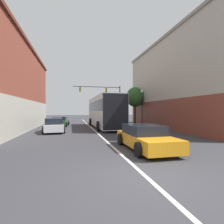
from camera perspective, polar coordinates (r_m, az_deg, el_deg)
name	(u,v)px	position (r m, az deg, el deg)	size (l,w,h in m)	color
ground_plane	(145,176)	(5.89, 10.65, -19.73)	(160.00, 160.00, 0.00)	#38383D
lane_center_line	(92,128)	(20.21, -6.47, -5.34)	(0.14, 41.82, 0.01)	silver
building_right_storefront	(187,84)	(22.66, 23.38, 8.42)	(7.40, 18.63, 10.18)	#B7B2A3
bus	(104,111)	(20.91, -2.57, 0.46)	(2.91, 10.96, 3.66)	#B7B7BC
hatchback_foreground	(145,137)	(9.50, 10.64, -8.12)	(2.14, 4.63, 1.27)	orange
parked_car_left_near	(60,121)	(24.00, -16.58, -2.98)	(2.31, 4.58, 1.27)	#285633
parked_car_left_mid	(54,125)	(17.51, -18.46, -4.14)	(2.24, 4.39, 1.35)	silver
traffic_signal_gantry	(106,95)	(31.57, -1.86, 5.42)	(8.55, 0.36, 6.57)	#333338
street_lamp	(142,105)	(20.38, 9.80, 2.13)	(0.33, 0.33, 4.42)	black
street_tree_near	(135,97)	(25.08, 7.52, 4.80)	(2.54, 2.29, 5.38)	#3D2D1E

